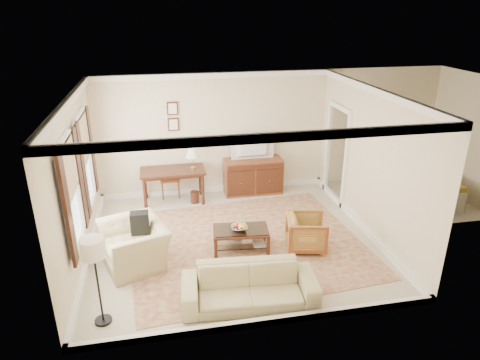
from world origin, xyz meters
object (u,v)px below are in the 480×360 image
object	(u,v)px
writing_desk	(173,174)
club_armchair	(134,238)
sofa	(249,281)
sideboard	(253,176)
coffee_table	(241,234)
striped_armchair	(306,231)
tv	(254,140)

from	to	relation	value
writing_desk	club_armchair	size ratio (longest dim) A/B	1.24
club_armchair	sofa	xyz separation A→B (m)	(1.76, -1.46, -0.11)
writing_desk	sideboard	size ratio (longest dim) A/B	1.05
sideboard	coffee_table	xyz separation A→B (m)	(-0.81, -2.55, -0.10)
striped_armchair	sofa	distance (m)	1.96
coffee_table	club_armchair	world-z (taller)	club_armchair
tv	club_armchair	distance (m)	3.90
writing_desk	sideboard	bearing A→B (deg)	4.93
writing_desk	sideboard	xyz separation A→B (m)	(1.93, 0.17, -0.26)
writing_desk	club_armchair	distance (m)	2.63
tv	club_armchair	xyz separation A→B (m)	(-2.74, -2.64, -0.84)
club_armchair	sofa	world-z (taller)	club_armchair
sideboard	club_armchair	xyz separation A→B (m)	(-2.74, -2.66, 0.09)
sideboard	striped_armchair	world-z (taller)	sideboard
sofa	writing_desk	bearing A→B (deg)	108.25
writing_desk	striped_armchair	world-z (taller)	writing_desk
tv	coffee_table	size ratio (longest dim) A/B	0.91
coffee_table	club_armchair	bearing A→B (deg)	-176.57
striped_armchair	writing_desk	bearing A→B (deg)	54.34
writing_desk	striped_armchair	size ratio (longest dim) A/B	1.99
writing_desk	sideboard	world-z (taller)	sideboard
tv	striped_armchair	bearing A→B (deg)	98.58
coffee_table	sofa	bearing A→B (deg)	-96.50
sideboard	club_armchair	distance (m)	3.82
sofa	tv	bearing A→B (deg)	81.26
club_armchair	striped_armchair	bearing A→B (deg)	69.67
writing_desk	club_armchair	xyz separation A→B (m)	(-0.81, -2.50, -0.17)
tv	striped_armchair	distance (m)	2.93
tv	club_armchair	size ratio (longest dim) A/B	0.84
tv	sofa	world-z (taller)	tv
coffee_table	club_armchair	distance (m)	1.95
striped_armchair	sideboard	bearing A→B (deg)	20.57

